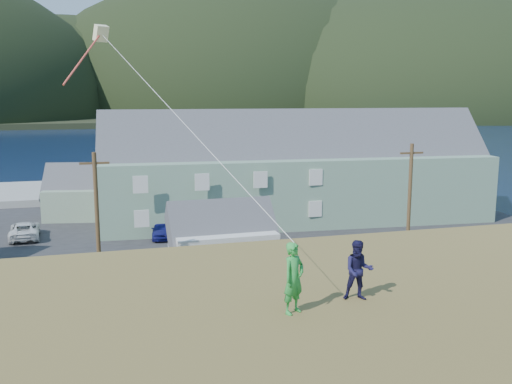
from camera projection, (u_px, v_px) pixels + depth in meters
ground at (166, 312)px, 32.09m from camera, size 900.00×900.00×0.00m
grass_strip at (170, 325)px, 30.18m from camera, size 110.00×8.00×0.10m
waterfront_lot at (144, 238)px, 48.25m from camera, size 72.00×36.00×0.12m
wharf at (79, 191)px, 68.51m from camera, size 26.00×14.00×0.90m
far_shore at (106, 111)px, 345.73m from camera, size 900.00×320.00×2.00m
far_hills at (175, 112)px, 306.56m from camera, size 760.00×265.00×143.00m
lodge at (296, 169)px, 54.46m from camera, size 37.19×12.78×12.86m
shed_white at (222, 238)px, 39.48m from camera, size 7.48×5.08×5.86m
shed_palegreen_far at (96, 193)px, 55.85m from camera, size 10.56×7.17×6.55m
utility_poles at (125, 230)px, 32.22m from camera, size 35.22×0.24×8.89m
parked_cars at (25, 227)px, 48.99m from camera, size 26.70×13.09×1.44m
kite_flyer_green at (294, 278)px, 12.98m from camera, size 0.73×0.66×1.66m
kite_flyer_navy at (359, 270)px, 13.84m from camera, size 0.86×0.75×1.49m
kite_rig at (101, 40)px, 19.54m from camera, size 2.61×5.01×11.55m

